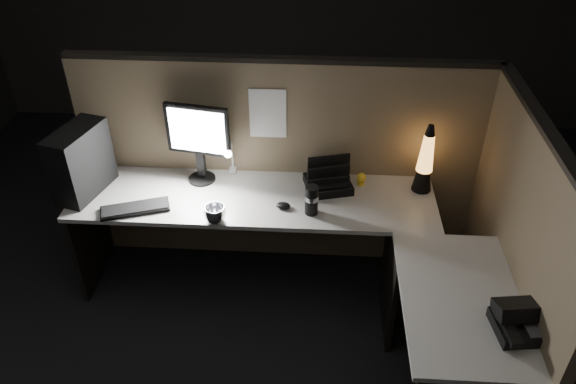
# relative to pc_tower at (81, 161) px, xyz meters

# --- Properties ---
(floor) EXTENTS (6.00, 6.00, 0.00)m
(floor) POSITION_rel_pc_tower_xyz_m (1.22, -0.60, -0.95)
(floor) COLOR black
(floor) RESTS_ON ground
(room_shell) EXTENTS (6.00, 6.00, 6.00)m
(room_shell) POSITION_rel_pc_tower_xyz_m (1.22, -0.60, 0.67)
(room_shell) COLOR silver
(room_shell) RESTS_ON ground
(partition_back) EXTENTS (2.66, 0.06, 1.50)m
(partition_back) POSITION_rel_pc_tower_xyz_m (1.22, 0.33, -0.20)
(partition_back) COLOR brown
(partition_back) RESTS_ON ground
(partition_right) EXTENTS (0.06, 1.66, 1.50)m
(partition_right) POSITION_rel_pc_tower_xyz_m (2.55, -0.50, -0.20)
(partition_right) COLOR brown
(partition_right) RESTS_ON ground
(desk) EXTENTS (2.60, 1.60, 0.73)m
(desk) POSITION_rel_pc_tower_xyz_m (1.40, -0.35, -0.37)
(desk) COLOR #B1AEA7
(desk) RESTS_ON ground
(pc_tower) EXTENTS (0.29, 0.46, 0.44)m
(pc_tower) POSITION_rel_pc_tower_xyz_m (0.00, 0.00, 0.00)
(pc_tower) COLOR black
(pc_tower) RESTS_ON desk
(monitor) EXTENTS (0.41, 0.18, 0.53)m
(monitor) POSITION_rel_pc_tower_xyz_m (0.71, 0.18, 0.10)
(monitor) COLOR black
(monitor) RESTS_ON desk
(keyboard) EXTENTS (0.44, 0.26, 0.02)m
(keyboard) POSITION_rel_pc_tower_xyz_m (0.36, -0.18, -0.21)
(keyboard) COLOR black
(keyboard) RESTS_ON desk
(mouse) EXTENTS (0.09, 0.07, 0.03)m
(mouse) POSITION_rel_pc_tower_xyz_m (1.27, -0.11, -0.20)
(mouse) COLOR black
(mouse) RESTS_ON desk
(clip_lamp) EXTENTS (0.05, 0.20, 0.25)m
(clip_lamp) POSITION_rel_pc_tower_xyz_m (0.90, 0.20, -0.07)
(clip_lamp) COLOR silver
(clip_lamp) RESTS_ON desk
(organizer) EXTENTS (0.33, 0.31, 0.21)m
(organizer) POSITION_rel_pc_tower_xyz_m (1.54, 0.14, -0.17)
(organizer) COLOR black
(organizer) RESTS_ON desk
(lava_lamp) EXTENTS (0.13, 0.13, 0.47)m
(lava_lamp) POSITION_rel_pc_tower_xyz_m (2.14, 0.15, -0.03)
(lava_lamp) COLOR black
(lava_lamp) RESTS_ON desk
(travel_mug) EXTENTS (0.08, 0.08, 0.19)m
(travel_mug) POSITION_rel_pc_tower_xyz_m (1.44, -0.15, -0.13)
(travel_mug) COLOR black
(travel_mug) RESTS_ON desk
(steel_mug) EXTENTS (0.14, 0.14, 0.10)m
(steel_mug) POSITION_rel_pc_tower_xyz_m (0.87, -0.26, -0.17)
(steel_mug) COLOR silver
(steel_mug) RESTS_ON desk
(figurine) EXTENTS (0.06, 0.06, 0.06)m
(figurine) POSITION_rel_pc_tower_xyz_m (1.75, 0.18, -0.17)
(figurine) COLOR yellow
(figurine) RESTS_ON desk
(pinned_paper) EXTENTS (0.23, 0.00, 0.33)m
(pinned_paper) POSITION_rel_pc_tower_xyz_m (1.14, 0.29, 0.22)
(pinned_paper) COLOR white
(pinned_paper) RESTS_ON partition_back
(desk_phone) EXTENTS (0.28, 0.29, 0.15)m
(desk_phone) POSITION_rel_pc_tower_xyz_m (2.46, -0.99, -0.16)
(desk_phone) COLOR black
(desk_phone) RESTS_ON desk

